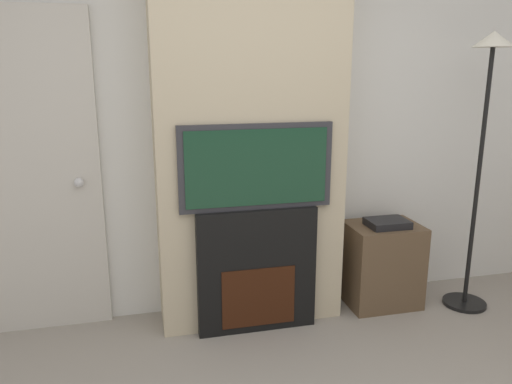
# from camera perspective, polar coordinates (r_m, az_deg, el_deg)

# --- Properties ---
(wall_back) EXTENTS (6.00, 0.06, 2.70)m
(wall_back) POSITION_cam_1_polar(r_m,az_deg,el_deg) (3.39, -1.57, 8.62)
(wall_back) COLOR silver
(wall_back) RESTS_ON ground_plane
(chimney_breast) EXTENTS (1.20, 0.36, 2.70)m
(chimney_breast) POSITION_cam_1_polar(r_m,az_deg,el_deg) (3.18, -0.77, 8.26)
(chimney_breast) COLOR #BCAD8E
(chimney_breast) RESTS_ON ground_plane
(fireplace) EXTENTS (0.77, 0.15, 0.82)m
(fireplace) POSITION_cam_1_polar(r_m,az_deg,el_deg) (3.25, 0.01, -8.88)
(fireplace) COLOR black
(fireplace) RESTS_ON ground_plane
(television) EXTENTS (0.96, 0.07, 0.53)m
(television) POSITION_cam_1_polar(r_m,az_deg,el_deg) (3.05, 0.01, 2.90)
(television) COLOR #2D2D33
(television) RESTS_ON fireplace
(floor_lamp) EXTENTS (0.30, 0.30, 1.90)m
(floor_lamp) POSITION_cam_1_polar(r_m,az_deg,el_deg) (3.65, 24.66, 7.29)
(floor_lamp) COLOR black
(floor_lamp) RESTS_ON ground_plane
(media_stand) EXTENTS (0.50, 0.38, 0.65)m
(media_stand) POSITION_cam_1_polar(r_m,az_deg,el_deg) (3.72, 14.20, -7.92)
(media_stand) COLOR brown
(media_stand) RESTS_ON ground_plane
(entry_door) EXTENTS (0.89, 0.09, 2.03)m
(entry_door) POSITION_cam_1_polar(r_m,az_deg,el_deg) (3.37, -24.82, 1.52)
(entry_door) COLOR #BCB7AD
(entry_door) RESTS_ON ground_plane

